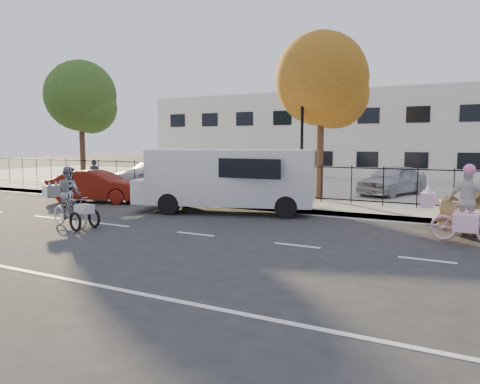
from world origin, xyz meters
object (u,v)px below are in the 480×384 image
Objects in this scene: lot_car_c at (270,174)px; lot_car_b at (168,173)px; red_sedan at (97,186)px; lot_car_a at (156,172)px; unicorn_bike at (466,214)px; zebra_trike at (70,204)px; pedestrian at (95,175)px; lot_car_d at (392,180)px; white_van at (229,178)px; lamppost at (302,127)px.

lot_car_b is at bearing -165.09° from lot_car_c.
lot_car_a reaches higher than red_sedan.
red_sedan is 0.80× the size of lot_car_a.
unicorn_bike is 0.46× the size of lot_car_c.
zebra_trike is at bearing -160.15° from red_sedan.
pedestrian is 0.30× the size of lot_car_a.
lot_car_d is (-3.40, 8.79, 0.09)m from unicorn_bike.
unicorn_bike is at bearing 141.87° from pedestrian.
lot_car_c reaches higher than lot_car_d.
pedestrian is at bearing 78.38° from unicorn_bike.
zebra_trike is at bearing -101.74° from lot_car_d.
zebra_trike is at bearing -136.85° from white_van.
lot_car_d reaches higher than red_sedan.
lamppost is at bearing -44.41° from lot_car_c.
unicorn_bike is at bearing -28.90° from white_van.
red_sedan is 7.01m from lot_car_b.
lot_car_a is at bearing 65.73° from unicorn_bike.
red_sedan is at bearing 111.42° from pedestrian.
red_sedan is 8.81m from lot_car_c.
lamppost is at bearing 159.17° from pedestrian.
zebra_trike is 8.84m from pedestrian.
pedestrian reaches higher than red_sedan.
lot_car_d is (2.71, 4.36, -2.28)m from lamppost.
pedestrian is at bearing 150.56° from white_van.
red_sedan is 0.90× the size of lot_car_b.
lot_car_c is at bearing 127.11° from lamppost.
pedestrian reaches higher than lot_car_a.
lamppost is 10.49m from lot_car_b.
unicorn_bike is at bearing -35.93° from lamppost.
white_van is at bearing -121.22° from lamppost.
lot_car_c is at bearing -167.28° from pedestrian.
pedestrian is (-16.35, 3.48, 0.18)m from unicorn_bike.
unicorn_bike is at bearing -34.73° from lot_car_c.
white_van reaches higher than pedestrian.
lot_car_c is 1.09× the size of lot_car_d.
zebra_trike is 11.03m from unicorn_bike.
zebra_trike is at bearing -86.30° from lot_car_c.
lot_car_a reaches higher than lot_car_c.
lot_car_c is at bearing 86.10° from white_van.
unicorn_bike is 0.44× the size of lot_car_b.
lot_car_a reaches higher than lot_car_b.
white_van is (-1.70, -2.81, -1.86)m from lamppost.
zebra_trike is 11.50m from lot_car_a.
red_sedan is 5.91m from lot_car_a.
lot_car_d is (4.41, 7.17, -0.42)m from white_van.
white_van is 7.55m from lot_car_c.
lamppost is 0.99× the size of lot_car_c.
lot_car_c is at bearing 47.19° from unicorn_bike.
lamppost is 5.62m from lot_car_d.
lot_car_d is at bearing 176.17° from pedestrian.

